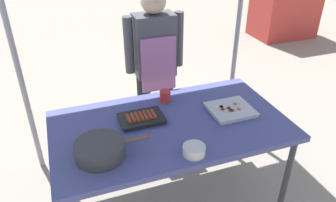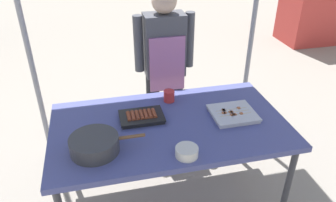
% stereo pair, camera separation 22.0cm
% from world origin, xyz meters
% --- Properties ---
extents(ground_plane, '(18.00, 18.00, 0.00)m').
position_xyz_m(ground_plane, '(0.00, 0.00, 0.00)').
color(ground_plane, gray).
extents(stall_table, '(1.60, 0.90, 0.75)m').
position_xyz_m(stall_table, '(0.00, 0.00, 0.70)').
color(stall_table, '#4C518C').
rests_on(stall_table, ground).
extents(tray_grilled_sausages, '(0.31, 0.21, 0.05)m').
position_xyz_m(tray_grilled_sausages, '(-0.18, 0.10, 0.77)').
color(tray_grilled_sausages, black).
rests_on(tray_grilled_sausages, stall_table).
extents(tray_meat_skewers, '(0.31, 0.28, 0.04)m').
position_xyz_m(tray_meat_skewers, '(0.46, -0.01, 0.77)').
color(tray_meat_skewers, silver).
rests_on(tray_meat_skewers, stall_table).
extents(cooking_wok, '(0.46, 0.30, 0.10)m').
position_xyz_m(cooking_wok, '(-0.51, -0.18, 0.80)').
color(cooking_wok, '#38383A').
rests_on(cooking_wok, stall_table).
extents(condiment_bowl, '(0.14, 0.14, 0.06)m').
position_xyz_m(condiment_bowl, '(0.02, -0.35, 0.78)').
color(condiment_bowl, silver).
rests_on(condiment_bowl, stall_table).
extents(drink_cup_near_edge, '(0.08, 0.08, 0.09)m').
position_xyz_m(drink_cup_near_edge, '(0.07, 0.30, 0.79)').
color(drink_cup_near_edge, red).
rests_on(drink_cup_near_edge, stall_table).
extents(vendor_woman, '(0.52, 0.22, 1.49)m').
position_xyz_m(vendor_woman, '(0.14, 0.77, 0.87)').
color(vendor_woman, black).
rests_on(vendor_woman, ground).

